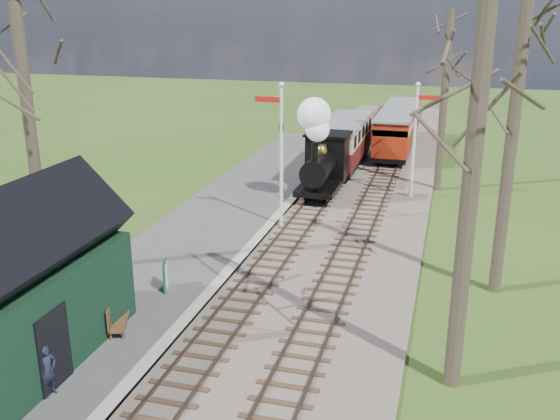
% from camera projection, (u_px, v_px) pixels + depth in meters
% --- Properties ---
extents(distant_hills, '(114.40, 48.00, 22.02)m').
position_uv_depth(distant_hills, '(404.00, 226.00, 75.51)').
color(distant_hills, '#385B23').
rests_on(distant_hills, ground).
extents(ballast_bed, '(8.00, 60.00, 0.10)m').
position_uv_depth(ballast_bed, '(351.00, 193.00, 31.69)').
color(ballast_bed, brown).
rests_on(ballast_bed, ground).
extents(track_near, '(1.60, 60.00, 0.15)m').
position_uv_depth(track_near, '(326.00, 190.00, 32.00)').
color(track_near, brown).
rests_on(track_near, ground).
extents(track_far, '(1.60, 60.00, 0.15)m').
position_uv_depth(track_far, '(376.00, 194.00, 31.34)').
color(track_far, brown).
rests_on(track_far, ground).
extents(platform, '(5.00, 44.00, 0.20)m').
position_uv_depth(platform, '(203.00, 236.00, 25.56)').
color(platform, '#474442').
rests_on(platform, ground).
extents(coping_strip, '(0.40, 44.00, 0.21)m').
position_uv_depth(coping_strip, '(256.00, 241.00, 24.97)').
color(coping_strip, '#B2AD9E').
rests_on(coping_strip, ground).
extents(station_shed, '(3.25, 6.30, 4.78)m').
position_uv_depth(station_shed, '(21.00, 285.00, 15.93)').
color(station_shed, black).
rests_on(station_shed, platform).
extents(semaphore_near, '(1.22, 0.24, 6.22)m').
position_uv_depth(semaphore_near, '(280.00, 146.00, 25.61)').
color(semaphore_near, silver).
rests_on(semaphore_near, ground).
extents(semaphore_far, '(1.22, 0.24, 5.72)m').
position_uv_depth(semaphore_far, '(416.00, 132.00, 29.88)').
color(semaphore_far, silver).
rests_on(semaphore_far, ground).
extents(bare_trees, '(15.51, 22.39, 12.00)m').
position_uv_depth(bare_trees, '(294.00, 138.00, 19.18)').
color(bare_trees, '#382D23').
rests_on(bare_trees, ground).
extents(fence_line, '(12.60, 0.08, 1.00)m').
position_uv_depth(fence_line, '(369.00, 132.00, 44.62)').
color(fence_line, slate).
rests_on(fence_line, ground).
extents(locomotive, '(1.99, 4.65, 4.98)m').
position_uv_depth(locomotive, '(322.00, 153.00, 30.40)').
color(locomotive, black).
rests_on(locomotive, ground).
extents(coach, '(2.33, 7.97, 2.45)m').
position_uv_depth(coach, '(344.00, 141.00, 36.15)').
color(coach, black).
rests_on(coach, ground).
extents(red_carriage_a, '(2.17, 5.36, 2.28)m').
position_uv_depth(red_carriage_a, '(394.00, 136.00, 38.20)').
color(red_carriage_a, black).
rests_on(red_carriage_a, ground).
extents(red_carriage_b, '(2.17, 5.36, 2.28)m').
position_uv_depth(red_carriage_b, '(402.00, 121.00, 43.24)').
color(red_carriage_b, black).
rests_on(red_carriage_b, ground).
extents(sign_board, '(0.31, 0.68, 1.02)m').
position_uv_depth(sign_board, '(165.00, 275.00, 20.32)').
color(sign_board, '#104C27').
rests_on(sign_board, platform).
extents(bench, '(0.99, 1.59, 0.88)m').
position_uv_depth(bench, '(115.00, 315.00, 17.91)').
color(bench, '#4E341C').
rests_on(bench, platform).
extents(person, '(0.43, 0.54, 1.30)m').
position_uv_depth(person, '(48.00, 371.00, 14.72)').
color(person, black).
rests_on(person, platform).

